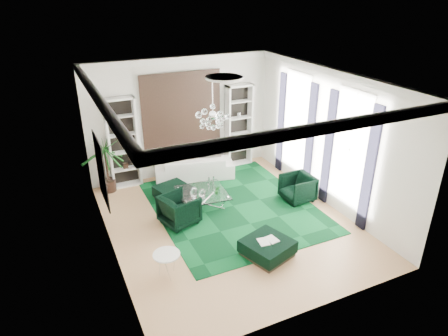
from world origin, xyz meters
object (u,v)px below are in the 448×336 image
armchair_right (298,188)px  ottoman_front (267,248)px  coffee_table (203,199)px  palm (105,157)px  side_table (167,265)px  armchair_left (179,210)px  ottoman_side (173,193)px  sofa (194,167)px

armchair_right → ottoman_front: bearing=-49.2°
coffee_table → palm: (-2.21, 2.08, 0.88)m
coffee_table → palm: 3.16m
side_table → palm: (-0.41, 4.52, 0.83)m
armchair_left → side_table: armchair_left is taller
ottoman_side → side_table: size_ratio=1.55×
coffee_table → side_table: size_ratio=2.27×
ottoman_side → ottoman_front: bearing=-72.2°
side_table → ottoman_side: bearing=69.6°
coffee_table → ottoman_front: size_ratio=1.33×
armchair_left → coffee_table: armchair_left is taller
armchair_left → palm: size_ratio=0.40×
palm → side_table: bearing=-84.8°
armchair_right → coffee_table: bearing=-108.0°
ottoman_side → armchair_right: bearing=-25.7°
ottoman_front → sofa: bearing=90.4°
ottoman_side → palm: bearing=140.5°
coffee_table → ottoman_side: (-0.61, 0.76, -0.03)m
coffee_table → ottoman_side: bearing=128.9°
armchair_right → side_table: size_ratio=1.47×
armchair_right → side_table: armchair_right is taller
coffee_table → ottoman_side: coffee_table is taller
armchair_left → ottoman_front: 2.58m
coffee_table → palm: palm is taller
sofa → ottoman_side: size_ratio=2.79×
armchair_left → ottoman_side: size_ratio=0.99×
ottoman_side → ottoman_front: size_ratio=0.90×
ottoman_side → sofa: bearing=45.8°
sofa → armchair_right: size_ratio=2.94×
coffee_table → ottoman_front: bearing=-79.5°
armchair_right → palm: palm is taller
armchair_left → ottoman_front: size_ratio=0.89×
armchair_right → ottoman_front: (-2.14, -1.92, -0.19)m
sofa → coffee_table: size_ratio=1.90×
palm → armchair_right: bearing=-30.7°
armchair_right → side_table: bearing=-71.0°
sofa → ottoman_side: 1.57m
ottoman_side → palm: size_ratio=0.41×
sofa → armchair_left: (-1.34, -2.42, 0.04)m
coffee_table → armchair_left: bearing=-148.0°
armchair_right → coffee_table: (-2.64, 0.80, -0.16)m
sofa → ottoman_front: sofa is taller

